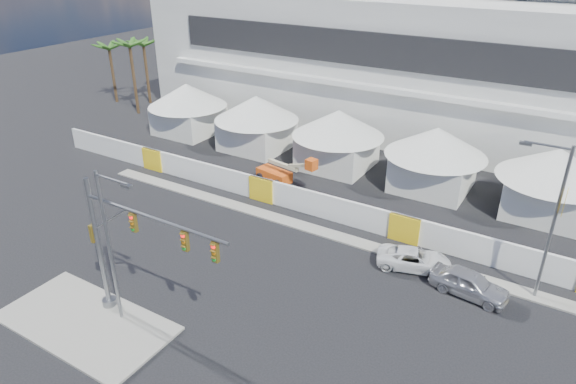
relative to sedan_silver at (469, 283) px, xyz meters
The scene contains 12 objects.
ground 15.64m from the sedan_silver, 136.88° to the right, with size 160.00×160.00×0.00m, color black.
median_island 22.14m from the sedan_silver, 141.83° to the right, with size 10.00×5.00×0.15m, color gray.
stadium 32.13m from the sedan_silver, 94.99° to the left, with size 80.00×24.80×21.98m.
tent_row 17.38m from the sedan_silver, 129.29° to the left, with size 53.40×8.40×5.40m.
hoarding_fence 6.62m from the sedan_silver, 144.71° to the left, with size 70.00×0.25×2.00m, color white.
palm_cluster 49.03m from the sedan_silver, 157.23° to the left, with size 10.60×10.60×8.55m.
sedan_silver is the anchor object (origin of this frame).
pickup_curb 3.87m from the sedan_silver, 164.98° to the left, with size 4.71×2.17×1.31m, color white.
traffic_mast 19.97m from the sedan_silver, 142.42° to the right, with size 9.44×0.78×8.05m.
streetlight_median 20.53m from the sedan_silver, 141.97° to the right, with size 2.47×0.25×8.93m.
streetlight_curb 6.06m from the sedan_silver, 29.37° to the left, with size 2.84×0.64×9.61m.
boom_lift 19.62m from the sedan_silver, 157.16° to the left, with size 6.36×1.98×3.16m.
Camera 1 is at (15.15, -16.15, 19.12)m, focal length 32.00 mm.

